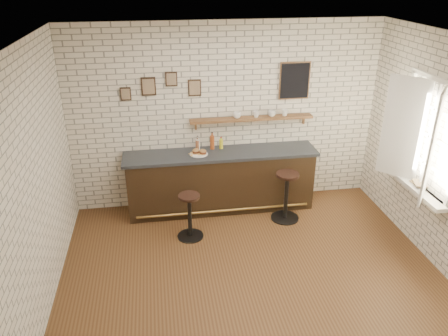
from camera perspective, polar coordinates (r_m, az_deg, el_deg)
The scene contains 21 objects.
ground at distance 6.05m, azimuth 3.43°, elevation -13.04°, with size 5.00×5.00×0.00m, color brown.
bar_counter at distance 7.17m, azimuth -0.41°, elevation -1.65°, with size 3.10×0.65×1.01m.
sandwich_plate at distance 6.89m, azimuth -3.31°, elevation 1.83°, with size 0.28×0.28×0.01m, color white.
ciabatta_sandwich at distance 6.87m, azimuth -3.23°, elevation 2.17°, with size 0.26×0.19×0.08m.
potato_chips at distance 6.88m, azimuth -3.56°, elevation 1.86°, with size 0.25×0.18×0.00m.
bitters_bottle_brown at distance 7.04m, azimuth -3.47°, elevation 3.04°, with size 0.07×0.07×0.21m.
bitters_bottle_white at distance 7.03m, azimuth -3.45°, elevation 3.12°, with size 0.06×0.06×0.24m.
bitters_bottle_amber at distance 7.05m, azimuth -1.55°, elevation 3.40°, with size 0.07×0.07×0.29m.
condiment_bottle_yellow at distance 7.08m, azimuth -0.37°, elevation 3.20°, with size 0.06×0.06×0.20m.
bar_stool_left at distance 6.48m, azimuth -4.50°, elevation -6.11°, with size 0.39×0.39×0.71m.
bar_stool_right at distance 6.96m, azimuth 8.14°, elevation -3.48°, with size 0.45×0.45×0.81m.
wall_shelf at distance 7.08m, azimuth 3.64°, elevation 6.45°, with size 2.00×0.18×0.18m.
shelf_cup_a at distance 7.00m, azimuth 1.70°, elevation 6.91°, with size 0.13×0.13×0.10m, color white.
shelf_cup_b at distance 7.07m, azimuth 4.23°, elevation 7.03°, with size 0.11×0.11×0.10m, color white.
shelf_cup_c at distance 7.13m, azimuth 6.26°, elevation 7.09°, with size 0.12×0.12×0.10m, color white.
shelf_cup_d at distance 7.19m, azimuth 7.95°, elevation 7.17°, with size 0.11×0.11×0.10m, color white.
back_wall_decor at distance 6.95m, azimuth 2.20°, elevation 11.03°, with size 2.96×0.02×0.56m.
window_sill at distance 6.68m, azimuth 23.63°, elevation -2.26°, with size 0.20×1.35×0.06m.
casement_window at distance 6.38m, azimuth 24.45°, elevation 3.73°, with size 0.40×1.30×1.56m.
book_lower at distance 6.65m, azimuth 23.57°, elevation -1.98°, with size 0.17×0.23×0.02m, color tan.
book_upper at distance 6.65m, azimuth 23.56°, elevation -1.79°, with size 0.18×0.24×0.02m, color tan.
Camera 1 is at (-1.10, -4.64, 3.72)m, focal length 35.00 mm.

